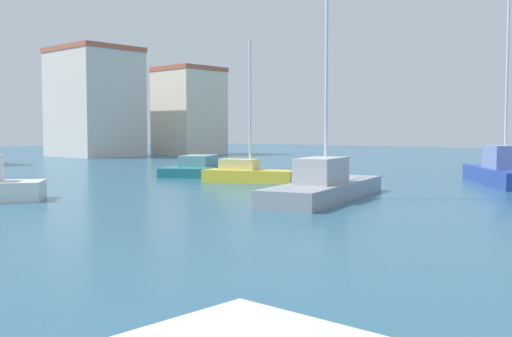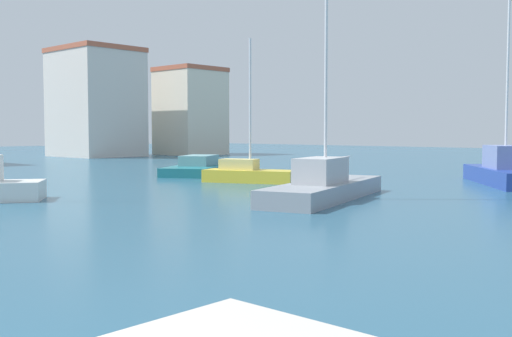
% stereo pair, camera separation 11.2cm
% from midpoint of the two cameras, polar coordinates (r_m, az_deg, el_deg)
% --- Properties ---
extents(water, '(160.00, 160.00, 0.00)m').
position_cam_midpoint_polar(water, '(29.66, -14.93, -1.80)').
color(water, '#285670').
rests_on(water, ground).
extents(sailboat_yellow_behind_lamppost, '(3.45, 5.14, 7.53)m').
position_cam_midpoint_polar(sailboat_yellow_behind_lamppost, '(31.95, -0.85, -0.42)').
color(sailboat_yellow_behind_lamppost, gold).
rests_on(sailboat_yellow_behind_lamppost, water).
extents(sailboat_grey_far_left, '(9.00, 4.51, 13.77)m').
position_cam_midpoint_polar(sailboat_grey_far_left, '(24.11, 6.35, -1.48)').
color(sailboat_grey_far_left, gray).
rests_on(sailboat_grey_far_left, water).
extents(sailboat_blue_distant_north, '(7.79, 6.61, 11.51)m').
position_cam_midpoint_polar(sailboat_blue_distant_north, '(33.17, 22.28, -0.17)').
color(sailboat_blue_distant_north, '#233D93').
rests_on(sailboat_blue_distant_north, water).
extents(motorboat_teal_inner_mooring, '(8.46, 6.63, 1.18)m').
position_cam_midpoint_polar(motorboat_teal_inner_mooring, '(38.60, -5.34, 0.11)').
color(motorboat_teal_inner_mooring, '#1E707A').
rests_on(motorboat_teal_inner_mooring, water).
extents(waterfront_apartments, '(7.45, 8.80, 11.53)m').
position_cam_midpoint_polar(waterfront_apartments, '(67.45, -15.00, 6.03)').
color(waterfront_apartments, beige).
rests_on(waterfront_apartments, ground).
extents(harbor_office, '(6.49, 6.41, 10.01)m').
position_cam_midpoint_polar(harbor_office, '(70.67, -6.35, 5.39)').
color(harbor_office, beige).
rests_on(harbor_office, ground).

